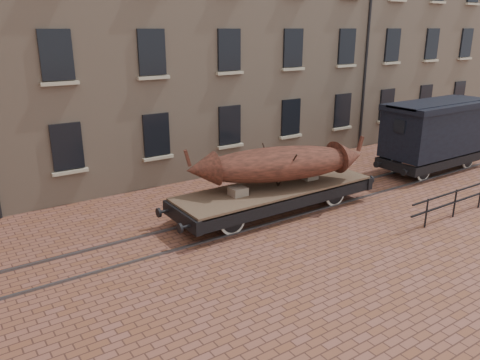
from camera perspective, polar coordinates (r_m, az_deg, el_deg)
ground at (r=16.95m, az=5.07°, el=-3.75°), size 90.00×90.00×0.00m
warehouse_cream at (r=25.69m, az=-3.85°, el=19.63°), size 40.00×10.19×14.00m
rail_track at (r=16.94m, az=5.08°, el=-3.66°), size 30.00×1.52×0.06m
flatcar_wagon at (r=16.49m, az=4.29°, el=-1.46°), size 8.32×2.26×1.26m
iron_boat at (r=16.26m, az=4.73°, el=2.00°), size 6.54×3.33×1.58m
goods_van at (r=22.89m, az=22.90°, el=5.86°), size 6.17×2.25×3.19m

